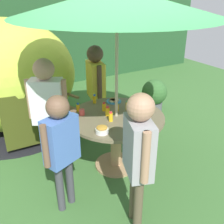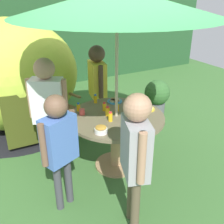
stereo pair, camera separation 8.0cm
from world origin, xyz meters
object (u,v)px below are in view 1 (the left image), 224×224
at_px(plate_mid_left, 146,108).
at_px(juice_bottle_near_left, 111,117).
at_px(child_in_grey_shirt, 139,148).
at_px(juice_bottle_far_left, 95,99).
at_px(child_in_blue_shirt, 61,141).
at_px(plate_front_edge, 131,118).
at_px(juice_bottle_near_right, 128,106).
at_px(dome_tent, 9,76).
at_px(juice_bottle_mid_right, 117,107).
at_px(potted_plant, 154,95).
at_px(garden_table, 116,128).
at_px(wooden_chair, 51,102).
at_px(snack_bowl, 102,130).
at_px(juice_bottle_back_edge, 104,107).
at_px(cup_near, 82,112).
at_px(child_in_white_shirt, 47,102).
at_px(juice_bottle_center_front, 78,108).
at_px(juice_bottle_far_right, 108,111).
at_px(patio_umbrella, 117,2).
at_px(child_in_yellow_shirt, 96,80).
at_px(plate_center_back, 114,101).

xyz_separation_m(plate_mid_left, juice_bottle_near_left, (-0.56, -0.07, 0.04)).
bearing_deg(child_in_grey_shirt, juice_bottle_far_left, 8.52).
relative_size(child_in_blue_shirt, plate_front_edge, 6.92).
relative_size(child_in_grey_shirt, juice_bottle_near_right, 12.19).
relative_size(dome_tent, juice_bottle_mid_right, 20.69).
relative_size(potted_plant, child_in_blue_shirt, 0.49).
relative_size(garden_table, juice_bottle_far_left, 9.56).
distance_m(wooden_chair, snack_bowl, 1.51).
bearing_deg(plate_mid_left, potted_plant, 46.92).
xyz_separation_m(potted_plant, child_in_blue_shirt, (-2.29, -1.43, 0.47)).
relative_size(juice_bottle_back_edge, cup_near, 1.56).
bearing_deg(child_in_white_shirt, plate_front_edge, -5.03).
bearing_deg(dome_tent, child_in_blue_shirt, -86.88).
distance_m(juice_bottle_near_left, cup_near, 0.39).
relative_size(child_in_grey_shirt, juice_bottle_back_edge, 12.22).
distance_m(juice_bottle_far_left, juice_bottle_back_edge, 0.28).
height_order(plate_front_edge, juice_bottle_near_left, juice_bottle_near_left).
distance_m(juice_bottle_center_front, juice_bottle_back_edge, 0.33).
relative_size(garden_table, potted_plant, 1.86).
bearing_deg(juice_bottle_far_right, juice_bottle_center_front, 131.82).
height_order(child_in_grey_shirt, snack_bowl, child_in_grey_shirt).
bearing_deg(juice_bottle_near_left, patio_umbrella, 34.88).
bearing_deg(juice_bottle_center_front, wooden_chair, 95.72).
relative_size(garden_table, juice_bottle_near_left, 9.80).
distance_m(wooden_chair, juice_bottle_far_right, 1.23).
xyz_separation_m(juice_bottle_near_right, juice_bottle_mid_right, (-0.14, 0.04, -0.00)).
height_order(potted_plant, child_in_white_shirt, child_in_white_shirt).
bearing_deg(juice_bottle_near_right, juice_bottle_back_edge, 156.23).
height_order(dome_tent, snack_bowl, dome_tent).
distance_m(child_in_grey_shirt, juice_bottle_center_front, 1.26).
bearing_deg(snack_bowl, juice_bottle_far_right, 52.73).
xyz_separation_m(patio_umbrella, child_in_white_shirt, (-0.71, 0.41, -1.10)).
xyz_separation_m(plate_front_edge, juice_bottle_near_left, (-0.24, 0.08, 0.04)).
xyz_separation_m(child_in_blue_shirt, juice_bottle_mid_right, (0.90, 0.46, -0.03)).
xyz_separation_m(child_in_yellow_shirt, juice_bottle_near_right, (0.04, -0.81, -0.11)).
bearing_deg(child_in_blue_shirt, wooden_chair, 53.32).
bearing_deg(snack_bowl, wooden_chair, 93.47).
xyz_separation_m(garden_table, juice_bottle_center_front, (-0.35, 0.35, 0.22)).
relative_size(dome_tent, juice_bottle_far_left, 18.04).
xyz_separation_m(child_in_white_shirt, juice_bottle_far_left, (0.65, 0.06, -0.13)).
height_order(potted_plant, juice_bottle_back_edge, juice_bottle_back_edge).
bearing_deg(patio_umbrella, cup_near, 146.73).
bearing_deg(potted_plant, child_in_grey_shirt, -131.86).
relative_size(wooden_chair, child_in_blue_shirt, 0.81).
distance_m(dome_tent, child_in_blue_shirt, 2.21).
bearing_deg(child_in_grey_shirt, plate_center_back, -2.21).
height_order(potted_plant, juice_bottle_far_right, juice_bottle_far_right).
distance_m(potted_plant, juice_bottle_near_right, 1.66).
bearing_deg(juice_bottle_far_right, plate_mid_left, -8.52).
distance_m(snack_bowl, plate_mid_left, 0.82).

